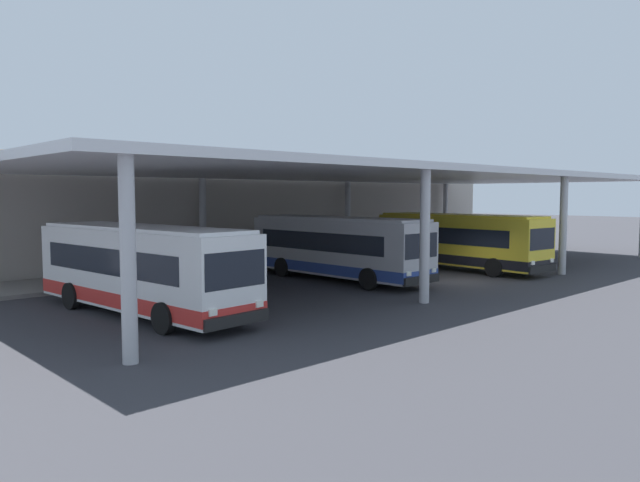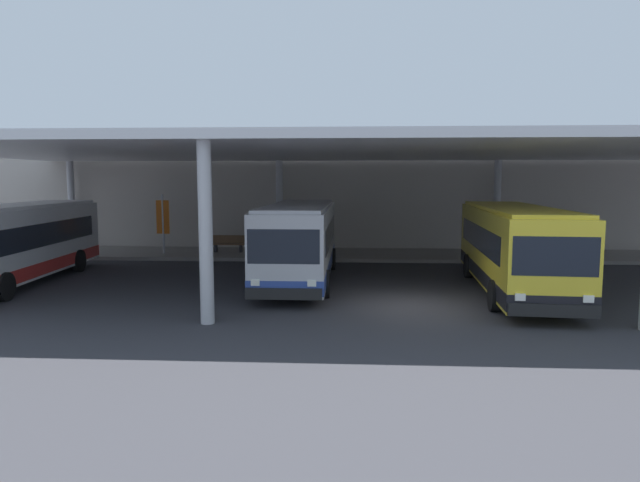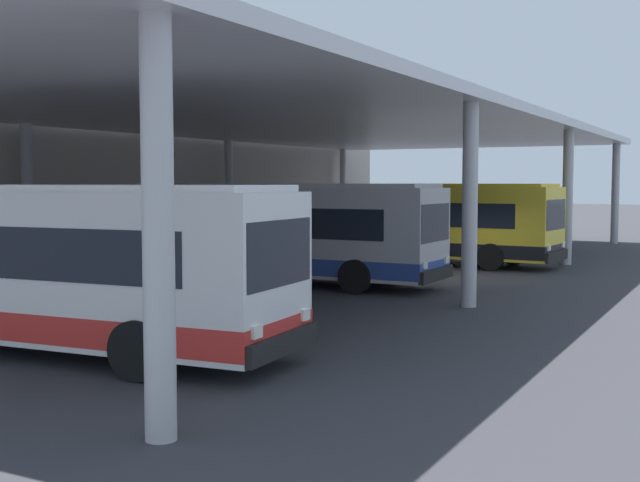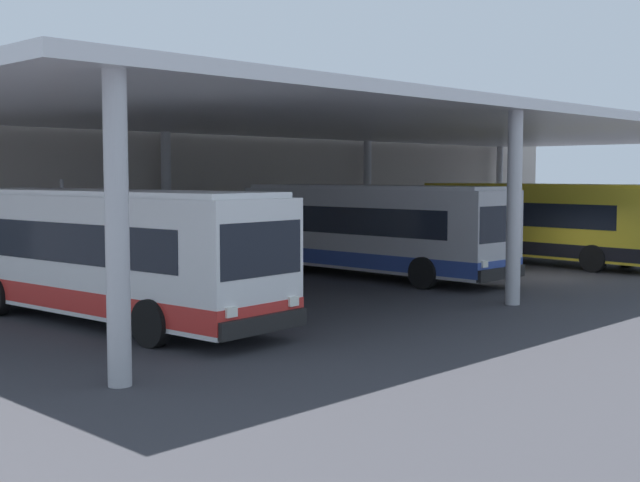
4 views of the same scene
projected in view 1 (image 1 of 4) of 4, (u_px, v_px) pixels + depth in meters
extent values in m
plane|color=#333338|center=(458.00, 281.00, 29.54)|extent=(200.00, 200.00, 0.00)
cube|color=gray|center=(301.00, 260.00, 38.02)|extent=(42.00, 4.50, 0.18)
cube|color=#ADA399|center=(269.00, 211.00, 40.13)|extent=(48.00, 1.60, 6.43)
cube|color=silver|center=(375.00, 175.00, 33.10)|extent=(40.00, 17.00, 0.30)
cylinder|color=#B2B2B7|center=(128.00, 261.00, 14.82)|extent=(0.40, 0.40, 5.25)
cylinder|color=#B2B2B7|center=(425.00, 237.00, 23.30)|extent=(0.40, 0.40, 5.25)
cylinder|color=#B2B2B7|center=(203.00, 223.00, 34.86)|extent=(0.40, 0.40, 5.25)
cylinder|color=#B2B2B7|center=(563.00, 226.00, 31.78)|extent=(0.40, 0.40, 5.25)
cylinder|color=#B2B2B7|center=(348.00, 218.00, 43.33)|extent=(0.40, 0.40, 5.25)
cylinder|color=#B2B2B7|center=(445.00, 214.00, 51.81)|extent=(0.40, 0.40, 5.25)
cube|color=white|center=(141.00, 267.00, 21.08)|extent=(3.32, 10.57, 2.70)
cube|color=red|center=(142.00, 295.00, 21.16)|extent=(3.34, 10.59, 0.50)
cube|color=black|center=(139.00, 259.00, 21.16)|extent=(3.21, 8.70, 0.90)
cube|color=black|center=(235.00, 270.00, 17.63)|extent=(2.30, 0.30, 1.10)
cube|color=black|center=(237.00, 320.00, 17.69)|extent=(2.45, 0.35, 0.36)
cube|color=white|center=(140.00, 228.00, 20.98)|extent=(3.09, 10.14, 0.12)
cube|color=yellow|center=(234.00, 242.00, 17.59)|extent=(1.75, 0.26, 0.28)
cube|color=white|center=(213.00, 312.00, 17.00)|extent=(0.29, 0.10, 0.20)
cube|color=white|center=(259.00, 304.00, 18.33)|extent=(0.29, 0.10, 0.20)
cylinder|color=black|center=(164.00, 318.00, 18.12)|extent=(0.36, 1.02, 1.00)
cylinder|color=black|center=(226.00, 307.00, 19.94)|extent=(0.36, 1.02, 1.00)
cylinder|color=black|center=(71.00, 296.00, 22.17)|extent=(0.36, 1.02, 1.00)
cylinder|color=black|center=(130.00, 288.00, 23.99)|extent=(0.36, 1.02, 1.00)
cube|color=#B7B7BC|center=(337.00, 246.00, 29.73)|extent=(2.55, 10.41, 2.70)
cube|color=#2D4799|center=(337.00, 266.00, 29.81)|extent=(2.57, 10.43, 0.50)
cube|color=black|center=(335.00, 240.00, 29.81)|extent=(2.58, 8.54, 0.90)
cube|color=black|center=(420.00, 246.00, 25.96)|extent=(2.30, 0.13, 1.10)
cube|color=black|center=(422.00, 280.00, 26.01)|extent=(2.45, 0.17, 0.36)
cube|color=silver|center=(337.00, 218.00, 29.62)|extent=(2.35, 9.99, 0.12)
cube|color=yellow|center=(420.00, 227.00, 25.92)|extent=(1.75, 0.13, 0.28)
cube|color=white|center=(409.00, 274.00, 25.38)|extent=(0.28, 0.08, 0.20)
cube|color=white|center=(434.00, 270.00, 26.61)|extent=(0.28, 0.08, 0.20)
cylinder|color=black|center=(369.00, 279.00, 26.64)|extent=(0.28, 1.00, 1.00)
cylinder|color=black|center=(403.00, 274.00, 28.32)|extent=(0.28, 1.00, 1.00)
cylinder|color=black|center=(282.00, 267.00, 31.06)|extent=(0.28, 1.00, 1.00)
cylinder|color=black|center=(316.00, 263.00, 32.73)|extent=(0.28, 1.00, 1.00)
cube|color=yellow|center=(459.00, 240.00, 34.00)|extent=(3.27, 10.56, 2.70)
cube|color=black|center=(458.00, 257.00, 34.08)|extent=(3.30, 10.58, 0.50)
cube|color=black|center=(457.00, 235.00, 34.09)|extent=(3.17, 8.69, 0.90)
cube|color=black|center=(542.00, 239.00, 30.00)|extent=(2.30, 0.29, 1.10)
cube|color=black|center=(542.00, 268.00, 30.05)|extent=(2.46, 0.34, 0.36)
cube|color=yellow|center=(459.00, 215.00, 33.89)|extent=(3.04, 10.13, 0.12)
cube|color=yellow|center=(541.00, 223.00, 29.96)|extent=(1.75, 0.25, 0.28)
cube|color=white|center=(533.00, 263.00, 29.46)|extent=(0.29, 0.10, 0.20)
cube|color=white|center=(552.00, 260.00, 30.59)|extent=(0.29, 0.10, 0.20)
cylinder|color=black|center=(494.00, 268.00, 30.83)|extent=(0.35, 1.02, 1.00)
cylinder|color=black|center=(520.00, 264.00, 32.38)|extent=(0.35, 1.02, 1.00)
cylinder|color=black|center=(407.00, 258.00, 35.53)|extent=(0.35, 1.02, 1.00)
cylinder|color=black|center=(434.00, 255.00, 37.07)|extent=(0.35, 1.02, 1.00)
cube|color=brown|center=(179.00, 263.00, 31.94)|extent=(1.80, 0.44, 0.08)
cube|color=brown|center=(177.00, 258.00, 32.06)|extent=(1.80, 0.06, 0.44)
cube|color=#2D2D33|center=(168.00, 268.00, 31.47)|extent=(0.10, 0.36, 0.45)
cube|color=#2D2D33|center=(191.00, 266.00, 32.43)|extent=(0.10, 0.36, 0.45)
cylinder|color=#B2B2B7|center=(127.00, 246.00, 28.97)|extent=(0.12, 0.12, 3.20)
cube|color=orange|center=(127.00, 238.00, 28.93)|extent=(0.70, 0.04, 1.80)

